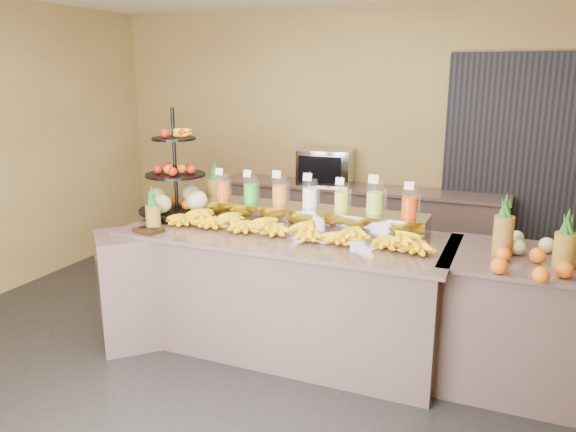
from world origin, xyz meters
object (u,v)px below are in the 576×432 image
Objects in this scene: fruit_stand at (181,189)px; oven_warmer at (326,167)px; pitcher_tray at (310,216)px; right_fruit_pile at (528,253)px; condiment_caddy at (148,230)px; banana_heap at (293,226)px.

oven_warmer is (0.66, 1.81, -0.04)m from fruit_stand.
fruit_stand is (-1.11, -0.14, 0.15)m from pitcher_tray.
pitcher_tray is at bearing -80.99° from oven_warmer.
oven_warmer is at bearing 135.25° from right_fruit_pile.
pitcher_tray reaches higher than condiment_caddy.
condiment_caddy is at bearing -162.57° from banana_heap.
banana_heap is 2.05m from oven_warmer.
oven_warmer reaches higher than condiment_caddy.
fruit_stand is at bearing -116.07° from oven_warmer.
fruit_stand reaches higher than banana_heap.
pitcher_tray is at bearing 89.41° from banana_heap.
pitcher_tray is 9.27× the size of condiment_caddy.
fruit_stand is at bearing -173.02° from pitcher_tray.
fruit_stand is at bearing 170.16° from banana_heap.
banana_heap is at bearing -90.59° from pitcher_tray.
pitcher_tray is 3.68× the size of right_fruit_pile.
fruit_stand is at bearing 95.04° from condiment_caddy.
oven_warmer reaches higher than pitcher_tray.
condiment_caddy is 2.68m from right_fruit_pile.
fruit_stand is at bearing 175.26° from right_fruit_pile.
pitcher_tray is at bearing 22.03° from fruit_stand.
oven_warmer is at bearing 84.95° from fruit_stand.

